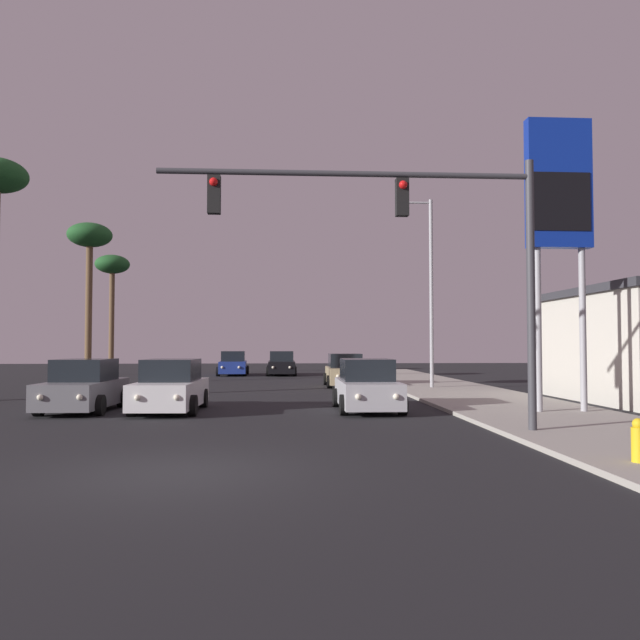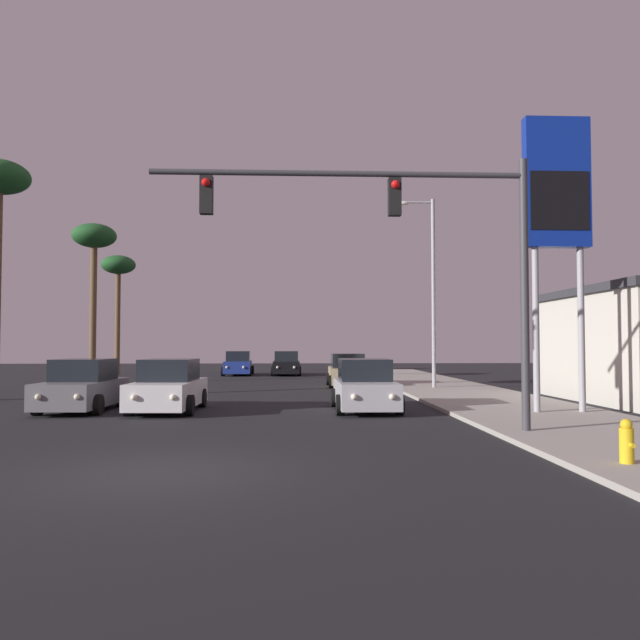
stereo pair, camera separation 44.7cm
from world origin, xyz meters
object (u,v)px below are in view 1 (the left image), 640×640
(car_grey, at_px, (84,388))
(traffic_light_mast, at_px, (420,233))
(car_black, at_px, (282,364))
(car_blue, at_px, (233,364))
(gas_station_sign, at_px, (559,200))
(palm_tree_mid, at_px, (90,244))
(street_lamp, at_px, (429,283))
(fire_hydrant, at_px, (639,441))
(car_white, at_px, (171,388))
(car_silver, at_px, (367,387))
(car_tan, at_px, (345,372))
(palm_tree_far, at_px, (112,271))

(car_grey, height_order, traffic_light_mast, traffic_light_mast)
(car_black, distance_m, car_blue, 3.38)
(car_grey, relative_size, gas_station_sign, 0.48)
(car_black, bearing_deg, palm_tree_mid, 39.80)
(car_grey, relative_size, street_lamp, 0.48)
(car_black, height_order, fire_hydrant, car_black)
(car_white, distance_m, traffic_light_mast, 9.82)
(car_silver, xyz_separation_m, gas_station_sign, (5.73, -1.69, 5.86))
(car_blue, distance_m, car_tan, 13.70)
(car_blue, relative_size, gas_station_sign, 0.48)
(car_silver, relative_size, traffic_light_mast, 0.48)
(street_lamp, xyz_separation_m, fire_hydrant, (-0.81, -18.85, -4.63))
(street_lamp, bearing_deg, car_silver, -114.82)
(car_grey, relative_size, car_silver, 1.01)
(car_tan, distance_m, gas_station_sign, 15.46)
(car_grey, height_order, car_silver, same)
(car_grey, relative_size, fire_hydrant, 5.71)
(traffic_light_mast, distance_m, palm_tree_mid, 24.58)
(car_tan, height_order, car_white, same)
(car_blue, distance_m, street_lamp, 18.35)
(car_grey, relative_size, car_blue, 1.00)
(car_black, distance_m, car_white, 23.53)
(car_white, bearing_deg, palm_tree_far, -68.70)
(fire_hydrant, bearing_deg, car_black, 100.68)
(car_white, relative_size, gas_station_sign, 0.48)
(car_grey, bearing_deg, car_black, -103.60)
(car_white, bearing_deg, car_grey, -3.32)
(palm_tree_mid, bearing_deg, palm_tree_far, 98.28)
(palm_tree_mid, bearing_deg, car_white, -64.02)
(car_black, distance_m, car_silver, 23.52)
(fire_hydrant, bearing_deg, car_grey, 141.29)
(palm_tree_far, bearing_deg, fire_hydrant, -61.94)
(car_silver, height_order, car_white, same)
(fire_hydrant, bearing_deg, street_lamp, 87.54)
(car_blue, relative_size, car_tan, 1.01)
(traffic_light_mast, xyz_separation_m, gas_station_sign, (5.21, 3.96, 1.80))
(gas_station_sign, distance_m, palm_tree_mid, 25.01)
(car_tan, bearing_deg, fire_hydrant, 98.52)
(gas_station_sign, bearing_deg, palm_tree_far, 128.17)
(traffic_light_mast, bearing_deg, car_blue, 102.95)
(car_grey, height_order, palm_tree_far, palm_tree_far)
(car_grey, height_order, palm_tree_mid, palm_tree_mid)
(street_lamp, bearing_deg, palm_tree_far, 141.15)
(car_silver, distance_m, palm_tree_mid, 20.84)
(fire_hydrant, bearing_deg, gas_station_sign, 73.88)
(car_white, distance_m, gas_station_sign, 13.55)
(street_lamp, bearing_deg, car_grey, -146.79)
(street_lamp, height_order, palm_tree_far, street_lamp)
(car_tan, height_order, gas_station_sign, gas_station_sign)
(car_tan, height_order, traffic_light_mast, traffic_light_mast)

